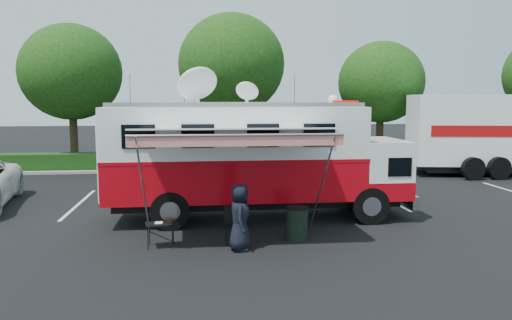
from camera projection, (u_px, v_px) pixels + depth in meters
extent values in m
plane|color=black|center=(258.00, 218.00, 16.73)|extent=(120.00, 120.00, 0.00)
cube|color=#9E998E|center=(306.00, 169.00, 28.01)|extent=(60.00, 0.35, 0.15)
cube|color=black|center=(302.00, 159.00, 28.85)|extent=(60.00, 1.20, 1.00)
cylinder|color=black|center=(74.00, 130.00, 28.27)|extent=(0.44, 0.44, 4.40)
ellipsoid|color=#14380F|center=(71.00, 72.00, 27.87)|extent=(5.63, 5.63, 5.35)
cylinder|color=black|center=(232.00, 126.00, 29.25)|extent=(0.44, 0.44, 4.80)
ellipsoid|color=#14380F|center=(232.00, 64.00, 28.82)|extent=(6.14, 6.14, 5.84)
cylinder|color=black|center=(380.00, 131.00, 30.31)|extent=(0.44, 0.44, 4.00)
ellipsoid|color=#14380F|center=(381.00, 82.00, 29.95)|extent=(5.12, 5.12, 4.86)
cube|color=silver|center=(79.00, 204.00, 18.96)|extent=(0.12, 5.50, 0.01)
cube|color=silver|center=(236.00, 200.00, 19.63)|extent=(0.12, 5.50, 0.01)
cube|color=silver|center=(383.00, 197.00, 20.30)|extent=(0.12, 5.50, 0.01)
cube|color=black|center=(258.00, 200.00, 16.65)|extent=(9.33, 1.52, 0.33)
cylinder|color=black|center=(370.00, 206.00, 15.87)|extent=(1.19, 0.35, 1.19)
cylinder|color=black|center=(348.00, 192.00, 18.22)|extent=(1.19, 0.35, 1.19)
cylinder|color=black|center=(170.00, 211.00, 15.16)|extent=(1.19, 0.35, 1.19)
cylinder|color=black|center=(174.00, 195.00, 17.51)|extent=(1.19, 0.35, 1.19)
cube|color=silver|center=(400.00, 196.00, 17.20)|extent=(0.22, 2.71, 0.43)
cube|color=white|center=(378.00, 166.00, 16.98)|extent=(1.52, 2.71, 1.84)
cube|color=#BC0712|center=(377.00, 185.00, 17.06)|extent=(1.54, 2.73, 0.60)
cube|color=black|center=(398.00, 157.00, 17.02)|extent=(0.13, 2.41, 0.76)
cube|color=#BC0712|center=(235.00, 177.00, 16.47)|extent=(8.24, 2.71, 1.30)
cube|color=#BC0712|center=(235.00, 157.00, 16.39)|extent=(8.26, 2.73, 0.11)
cube|color=white|center=(235.00, 133.00, 16.29)|extent=(8.24, 2.71, 1.52)
cube|color=white|center=(235.00, 108.00, 16.19)|extent=(8.24, 2.71, 0.09)
cube|color=#CC0505|center=(345.00, 103.00, 16.59)|extent=(0.60, 1.03, 0.17)
sphere|color=white|center=(333.00, 100.00, 17.63)|extent=(0.37, 0.37, 0.37)
ellipsoid|color=white|center=(197.00, 84.00, 15.80)|extent=(1.30, 1.30, 0.39)
ellipsoid|color=white|center=(247.00, 91.00, 16.39)|extent=(0.76, 0.76, 0.22)
cylinder|color=black|center=(130.00, 91.00, 16.18)|extent=(0.02, 0.02, 1.08)
cylinder|color=black|center=(184.00, 91.00, 16.37)|extent=(0.02, 0.02, 1.08)
cylinder|color=black|center=(295.00, 91.00, 16.78)|extent=(0.02, 0.02, 1.08)
cube|color=white|center=(234.00, 129.00, 13.61)|extent=(5.42, 2.60, 0.22)
cube|color=red|center=(237.00, 140.00, 12.37)|extent=(5.42, 0.04, 0.30)
cylinder|color=#B2B2B7|center=(237.00, 135.00, 12.34)|extent=(5.42, 0.07, 0.07)
cylinder|color=#B2B2B7|center=(143.00, 189.00, 13.46)|extent=(0.05, 2.79, 3.13)
cylinder|color=#B2B2B7|center=(321.00, 186.00, 14.01)|extent=(0.05, 2.79, 3.13)
imported|color=black|center=(240.00, 250.00, 13.19)|extent=(0.63, 0.91, 1.77)
cube|color=black|center=(160.00, 224.00, 13.36)|extent=(0.86, 0.67, 0.04)
cylinder|color=black|center=(148.00, 238.00, 13.16)|extent=(0.02, 0.02, 0.64)
cylinder|color=black|center=(149.00, 234.00, 13.56)|extent=(0.02, 0.02, 0.64)
cylinder|color=black|center=(172.00, 237.00, 13.23)|extent=(0.02, 0.02, 0.64)
cylinder|color=black|center=(173.00, 233.00, 13.63)|extent=(0.02, 0.02, 0.64)
cube|color=silver|center=(159.00, 223.00, 13.40)|extent=(0.20, 0.28, 0.01)
cube|color=black|center=(233.00, 227.00, 13.65)|extent=(0.60, 0.60, 0.04)
cube|color=black|center=(233.00, 216.00, 13.85)|extent=(0.47, 0.19, 0.53)
cylinder|color=black|center=(227.00, 238.00, 13.47)|extent=(0.02, 0.02, 0.48)
cylinder|color=black|center=(226.00, 234.00, 13.85)|extent=(0.02, 0.02, 0.48)
cylinder|color=black|center=(241.00, 237.00, 13.51)|extent=(0.02, 0.02, 0.48)
cylinder|color=black|center=(240.00, 234.00, 13.89)|extent=(0.02, 0.02, 0.48)
cylinder|color=black|center=(297.00, 224.00, 14.08)|extent=(0.59, 0.59, 0.91)
cylinder|color=black|center=(297.00, 208.00, 14.02)|extent=(0.64, 0.64, 0.04)
cylinder|color=black|center=(473.00, 169.00, 24.43)|extent=(1.13, 0.34, 1.13)
cylinder|color=black|center=(448.00, 162.00, 26.88)|extent=(1.13, 0.34, 1.13)
cylinder|color=black|center=(499.00, 168.00, 24.58)|extent=(1.13, 0.34, 1.13)
cylinder|color=black|center=(472.00, 162.00, 27.03)|extent=(1.13, 0.34, 1.13)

